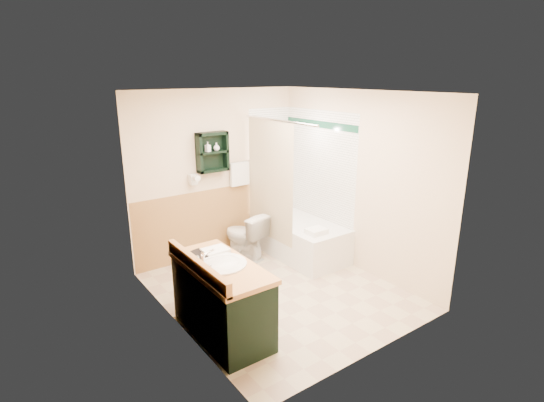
{
  "coord_description": "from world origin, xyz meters",
  "views": [
    {
      "loc": [
        -2.82,
        -3.78,
        2.59
      ],
      "look_at": [
        0.05,
        0.2,
        1.11
      ],
      "focal_mm": 28.0,
      "sensor_mm": 36.0,
      "label": 1
    }
  ],
  "objects_px": {
    "vanity": "(222,300)",
    "bathtub": "(299,238)",
    "vanity_book": "(192,247)",
    "toilet": "(245,236)",
    "hair_dryer": "(193,179)",
    "soap_bottle_b": "(216,148)",
    "soap_bottle_a": "(208,149)",
    "wall_shelf": "(213,152)"
  },
  "relations": [
    {
      "from": "vanity",
      "to": "bathtub",
      "type": "distance_m",
      "value": 2.22
    },
    {
      "from": "vanity_book",
      "to": "toilet",
      "type": "bearing_deg",
      "value": 27.16
    },
    {
      "from": "hair_dryer",
      "to": "soap_bottle_b",
      "type": "distance_m",
      "value": 0.55
    },
    {
      "from": "soap_bottle_a",
      "to": "vanity_book",
      "type": "bearing_deg",
      "value": -123.65
    },
    {
      "from": "toilet",
      "to": "soap_bottle_b",
      "type": "bearing_deg",
      "value": -64.13
    },
    {
      "from": "wall_shelf",
      "to": "vanity_book",
      "type": "bearing_deg",
      "value": -125.47
    },
    {
      "from": "soap_bottle_b",
      "to": "vanity",
      "type": "bearing_deg",
      "value": -118.3
    },
    {
      "from": "toilet",
      "to": "wall_shelf",
      "type": "bearing_deg",
      "value": -58.27
    },
    {
      "from": "wall_shelf",
      "to": "bathtub",
      "type": "relative_size",
      "value": 0.37
    },
    {
      "from": "soap_bottle_a",
      "to": "soap_bottle_b",
      "type": "bearing_deg",
      "value": 0.0
    },
    {
      "from": "toilet",
      "to": "soap_bottle_a",
      "type": "height_order",
      "value": "soap_bottle_a"
    },
    {
      "from": "toilet",
      "to": "soap_bottle_b",
      "type": "xyz_separation_m",
      "value": [
        -0.24,
        0.3,
        1.27
      ]
    },
    {
      "from": "vanity",
      "to": "wall_shelf",
      "type": "bearing_deg",
      "value": 63.31
    },
    {
      "from": "wall_shelf",
      "to": "toilet",
      "type": "xyz_separation_m",
      "value": [
        0.31,
        -0.3,
        -1.21
      ]
    },
    {
      "from": "bathtub",
      "to": "toilet",
      "type": "xyz_separation_m",
      "value": [
        -0.72,
        0.38,
        0.08
      ]
    },
    {
      "from": "vanity_book",
      "to": "vanity",
      "type": "bearing_deg",
      "value": -74.35
    },
    {
      "from": "vanity",
      "to": "vanity_book",
      "type": "bearing_deg",
      "value": 119.43
    },
    {
      "from": "toilet",
      "to": "bathtub",
      "type": "bearing_deg",
      "value": 138.94
    },
    {
      "from": "vanity",
      "to": "toilet",
      "type": "bearing_deg",
      "value": 50.89
    },
    {
      "from": "bathtub",
      "to": "toilet",
      "type": "relative_size",
      "value": 2.19
    },
    {
      "from": "soap_bottle_a",
      "to": "bathtub",
      "type": "bearing_deg",
      "value": -31.52
    },
    {
      "from": "wall_shelf",
      "to": "hair_dryer",
      "type": "bearing_deg",
      "value": 175.24
    },
    {
      "from": "vanity",
      "to": "bathtub",
      "type": "xyz_separation_m",
      "value": [
        1.92,
        1.1,
        -0.13
      ]
    },
    {
      "from": "vanity",
      "to": "bathtub",
      "type": "height_order",
      "value": "vanity"
    },
    {
      "from": "bathtub",
      "to": "soap_bottle_b",
      "type": "height_order",
      "value": "soap_bottle_b"
    },
    {
      "from": "vanity",
      "to": "soap_bottle_a",
      "type": "relative_size",
      "value": 9.16
    },
    {
      "from": "hair_dryer",
      "to": "vanity",
      "type": "relative_size",
      "value": 0.2
    },
    {
      "from": "hair_dryer",
      "to": "soap_bottle_a",
      "type": "distance_m",
      "value": 0.46
    },
    {
      "from": "hair_dryer",
      "to": "soap_bottle_a",
      "type": "bearing_deg",
      "value": -7.52
    },
    {
      "from": "vanity",
      "to": "soap_bottle_a",
      "type": "height_order",
      "value": "soap_bottle_a"
    },
    {
      "from": "bathtub",
      "to": "soap_bottle_a",
      "type": "xyz_separation_m",
      "value": [
        -1.1,
        0.67,
        1.34
      ]
    },
    {
      "from": "toilet",
      "to": "soap_bottle_b",
      "type": "relative_size",
      "value": 6.25
    },
    {
      "from": "wall_shelf",
      "to": "bathtub",
      "type": "distance_m",
      "value": 1.78
    },
    {
      "from": "vanity_book",
      "to": "soap_bottle_a",
      "type": "xyz_separation_m",
      "value": [
        0.99,
        1.48,
        0.69
      ]
    },
    {
      "from": "vanity",
      "to": "bathtub",
      "type": "relative_size",
      "value": 0.82
    },
    {
      "from": "hair_dryer",
      "to": "vanity_book",
      "type": "bearing_deg",
      "value": -116.68
    },
    {
      "from": "toilet",
      "to": "vanity",
      "type": "bearing_deg",
      "value": 37.38
    },
    {
      "from": "wall_shelf",
      "to": "vanity",
      "type": "relative_size",
      "value": 0.45
    },
    {
      "from": "hair_dryer",
      "to": "toilet",
      "type": "bearing_deg",
      "value": -28.45
    },
    {
      "from": "hair_dryer",
      "to": "vanity_book",
      "type": "distance_m",
      "value": 1.72
    },
    {
      "from": "hair_dryer",
      "to": "toilet",
      "type": "height_order",
      "value": "hair_dryer"
    },
    {
      "from": "wall_shelf",
      "to": "vanity_book",
      "type": "height_order",
      "value": "wall_shelf"
    }
  ]
}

